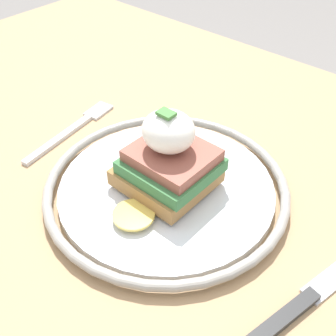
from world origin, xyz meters
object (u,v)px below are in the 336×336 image
plate (168,188)px  sandwich (169,159)px  knife (310,296)px  fork (74,128)px

plate → sandwich: size_ratio=2.24×
knife → sandwich: bearing=174.6°
sandwich → knife: 0.17m
plate → knife: plate is taller
sandwich → fork: (-0.16, 0.01, -0.04)m
plate → knife: size_ratio=1.29×
fork → knife: (0.33, -0.02, 0.00)m
plate → fork: plate is taller
sandwich → fork: size_ratio=0.76×
sandwich → knife: (0.17, -0.02, -0.04)m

